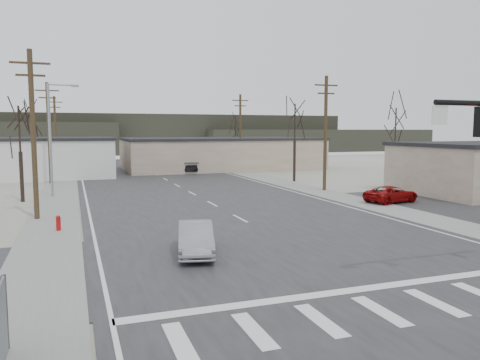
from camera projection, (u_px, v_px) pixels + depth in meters
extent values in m
plane|color=beige|center=(301.00, 251.00, 20.62)|extent=(140.00, 140.00, 0.00)
cube|color=#252528|center=(208.00, 202.00, 34.66)|extent=(18.00, 110.00, 0.05)
cube|color=#252528|center=(301.00, 251.00, 20.62)|extent=(90.00, 10.00, 0.04)
cube|color=gray|center=(57.00, 200.00, 35.78)|extent=(3.00, 90.00, 0.06)
cube|color=gray|center=(305.00, 188.00, 42.90)|extent=(3.00, 90.00, 0.06)
cube|color=silver|center=(440.00, 115.00, 14.74)|extent=(0.60, 0.04, 0.60)
cylinder|color=#A50C0C|center=(58.00, 225.00, 24.65)|extent=(0.24, 0.24, 0.70)
sphere|color=#A50C0C|center=(58.00, 218.00, 24.61)|extent=(0.24, 0.24, 0.24)
cube|color=silver|center=(10.00, 159.00, 52.47)|extent=(22.00, 12.00, 4.20)
cube|color=black|center=(9.00, 139.00, 52.23)|extent=(22.30, 12.30, 0.30)
cube|color=#BEA691|center=(220.00, 154.00, 64.95)|extent=(26.00, 14.00, 4.00)
cube|color=black|center=(220.00, 139.00, 64.72)|extent=(26.30, 14.30, 0.30)
cylinder|color=#44341F|center=(33.00, 136.00, 27.47)|extent=(0.30, 0.30, 10.00)
cube|color=#44341F|center=(30.00, 63.00, 27.02)|extent=(2.20, 0.12, 0.12)
cube|color=#44341F|center=(31.00, 75.00, 27.09)|extent=(1.60, 0.12, 0.12)
cylinder|color=#44341F|center=(49.00, 134.00, 46.19)|extent=(0.30, 0.30, 10.00)
cube|color=#44341F|center=(47.00, 91.00, 45.74)|extent=(2.20, 0.12, 0.12)
cube|color=#44341F|center=(47.00, 98.00, 45.82)|extent=(1.60, 0.12, 0.12)
cylinder|color=#44341F|center=(56.00, 133.00, 64.91)|extent=(0.30, 0.30, 10.00)
cube|color=#44341F|center=(54.00, 102.00, 64.46)|extent=(2.20, 0.12, 0.12)
cube|color=#44341F|center=(54.00, 107.00, 64.54)|extent=(1.60, 0.12, 0.12)
cylinder|color=#44341F|center=(325.00, 134.00, 40.80)|extent=(0.30, 0.30, 10.00)
cube|color=#44341F|center=(326.00, 85.00, 40.35)|extent=(2.20, 0.12, 0.12)
cube|color=#44341F|center=(326.00, 93.00, 40.43)|extent=(1.60, 0.12, 0.12)
cylinder|color=#44341F|center=(240.00, 133.00, 61.39)|extent=(0.30, 0.30, 10.00)
cube|color=#44341F|center=(240.00, 100.00, 60.95)|extent=(2.20, 0.12, 0.12)
cube|color=#44341F|center=(240.00, 106.00, 61.02)|extent=(1.60, 0.12, 0.12)
cylinder|color=gray|center=(50.00, 141.00, 37.05)|extent=(0.20, 0.20, 9.00)
cylinder|color=gray|center=(61.00, 85.00, 36.92)|extent=(2.00, 0.12, 0.12)
cube|color=gray|center=(75.00, 86.00, 37.26)|extent=(0.60, 0.25, 0.18)
cylinder|color=black|center=(22.00, 177.00, 34.78)|extent=(0.28, 0.28, 3.75)
cylinder|color=black|center=(19.00, 131.00, 34.42)|extent=(0.14, 0.14, 3.75)
cylinder|color=black|center=(294.00, 161.00, 48.93)|extent=(0.28, 0.28, 4.25)
cylinder|color=black|center=(295.00, 124.00, 48.52)|extent=(0.14, 0.14, 4.25)
cylinder|color=black|center=(34.00, 155.00, 58.74)|extent=(0.28, 0.28, 4.50)
cylinder|color=black|center=(32.00, 122.00, 58.31)|extent=(0.14, 0.14, 4.50)
cylinder|color=black|center=(235.00, 151.00, 74.12)|extent=(0.28, 0.28, 4.00)
cylinder|color=black|center=(235.00, 129.00, 73.74)|extent=(0.14, 0.14, 4.00)
cylinder|color=black|center=(394.00, 163.00, 48.38)|extent=(0.28, 0.28, 4.00)
cylinder|color=black|center=(396.00, 128.00, 48.00)|extent=(0.14, 0.14, 4.00)
cube|color=#333026|center=(177.00, 134.00, 115.04)|extent=(80.00, 18.00, 9.00)
cube|color=#333026|center=(315.00, 140.00, 121.35)|extent=(60.00, 18.00, 5.50)
imported|color=gray|center=(196.00, 238.00, 19.99)|extent=(2.31, 4.35, 1.36)
imported|color=black|center=(187.00, 167.00, 58.67)|extent=(2.18, 5.06, 1.45)
imported|color=black|center=(101.00, 164.00, 63.52)|extent=(2.75, 4.20, 1.33)
imported|color=maroon|center=(391.00, 194.00, 34.41)|extent=(4.65, 2.86, 1.20)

